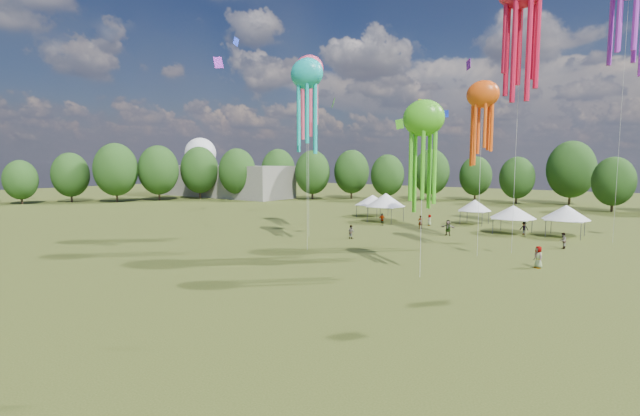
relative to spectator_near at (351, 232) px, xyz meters
The scene contains 8 objects.
ground 37.07m from the spectator_near, 75.29° to the right, with size 300.00×300.00×0.00m, color #384416.
spectator_near is the anchor object (origin of this frame).
spectators_far 14.33m from the spectator_near, 39.54° to the left, with size 24.40×20.17×1.91m.
festival_tents 18.42m from the spectator_near, 73.42° to the left, with size 34.31×10.82×4.36m.
show_kites 24.04m from the spectator_near, 10.63° to the left, with size 34.30×29.88×30.21m.
treeline 27.83m from the spectator_near, 78.26° to the left, with size 201.57×95.24×13.43m.
hangar 72.35m from the spectator_near, 149.99° to the left, with size 40.00×12.00×8.00m, color gray.
radome 89.65m from the spectator_near, 151.79° to the left, with size 9.00×9.00×16.00m.
Camera 1 is at (18.71, -8.76, 9.00)m, focal length 25.46 mm.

